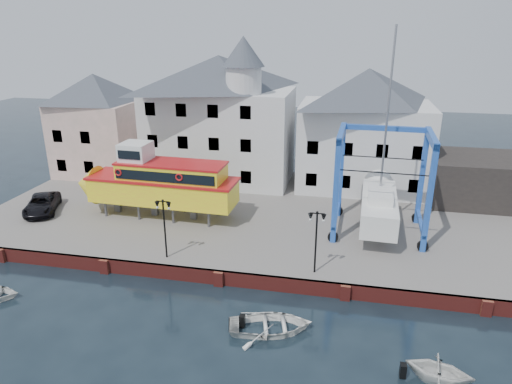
# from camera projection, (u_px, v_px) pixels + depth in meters

# --- Properties ---
(ground) EXTENTS (140.00, 140.00, 0.00)m
(ground) POSITION_uv_depth(u_px,v_px,m) (219.00, 285.00, 29.46)
(ground) COLOR black
(ground) RESTS_ON ground
(hardstanding) EXTENTS (44.00, 22.00, 1.00)m
(hardstanding) POSITION_uv_depth(u_px,v_px,m) (254.00, 214.00, 39.41)
(hardstanding) COLOR #625F5D
(hardstanding) RESTS_ON ground
(quay_wall) EXTENTS (44.00, 0.47, 1.00)m
(quay_wall) POSITION_uv_depth(u_px,v_px,m) (219.00, 278.00, 29.38)
(quay_wall) COLOR maroon
(quay_wall) RESTS_ON ground
(building_pink) EXTENTS (8.00, 7.00, 10.30)m
(building_pink) POSITION_uv_depth(u_px,v_px,m) (98.00, 125.00, 47.32)
(building_pink) COLOR #BDA392
(building_pink) RESTS_ON hardstanding
(building_white_main) EXTENTS (14.00, 8.30, 14.00)m
(building_white_main) POSITION_uv_depth(u_px,v_px,m) (221.00, 117.00, 44.80)
(building_white_main) COLOR silver
(building_white_main) RESTS_ON hardstanding
(building_white_right) EXTENTS (12.00, 8.00, 11.20)m
(building_white_right) POSITION_uv_depth(u_px,v_px,m) (365.00, 129.00, 42.99)
(building_white_right) COLOR silver
(building_white_right) RESTS_ON hardstanding
(shed_dark) EXTENTS (8.00, 7.00, 4.00)m
(shed_dark) POSITION_uv_depth(u_px,v_px,m) (477.00, 179.00, 40.49)
(shed_dark) COLOR black
(shed_dark) RESTS_ON hardstanding
(lamp_post_left) EXTENTS (1.12, 0.32, 4.20)m
(lamp_post_left) POSITION_uv_depth(u_px,v_px,m) (164.00, 214.00, 29.89)
(lamp_post_left) COLOR black
(lamp_post_left) RESTS_ON hardstanding
(lamp_post_right) EXTENTS (1.12, 0.32, 4.20)m
(lamp_post_right) POSITION_uv_depth(u_px,v_px,m) (317.00, 227.00, 28.00)
(lamp_post_right) COLOR black
(lamp_post_right) RESTS_ON hardstanding
(tour_boat) EXTENTS (14.05, 3.85, 6.07)m
(tour_boat) POSITION_uv_depth(u_px,v_px,m) (153.00, 182.00, 36.92)
(tour_boat) COLOR #59595E
(tour_boat) RESTS_ON hardstanding
(travel_lift) EXTENTS (7.15, 9.94, 14.89)m
(travel_lift) POSITION_uv_depth(u_px,v_px,m) (379.00, 197.00, 34.79)
(travel_lift) COLOR #1943A2
(travel_lift) RESTS_ON hardstanding
(van) EXTENTS (4.14, 5.54, 1.40)m
(van) POSITION_uv_depth(u_px,v_px,m) (42.00, 204.00, 38.32)
(van) COLOR black
(van) RESTS_ON hardstanding
(motorboat_b) EXTENTS (5.26, 4.32, 0.95)m
(motorboat_b) POSITION_uv_depth(u_px,v_px,m) (271.00, 331.00, 25.07)
(motorboat_b) COLOR white
(motorboat_b) RESTS_ON ground
(motorboat_c) EXTENTS (3.59, 3.28, 1.61)m
(motorboat_c) POSITION_uv_depth(u_px,v_px,m) (437.00, 382.00, 21.44)
(motorboat_c) COLOR white
(motorboat_c) RESTS_ON ground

